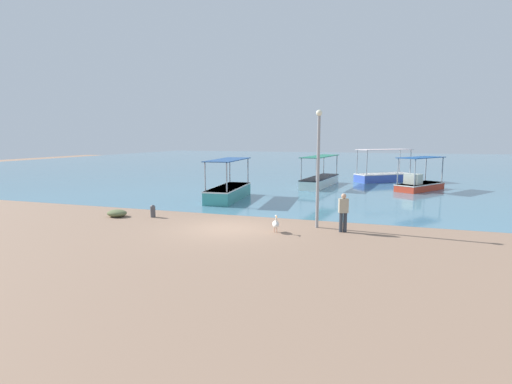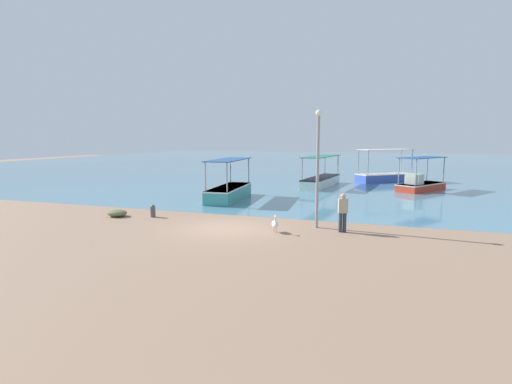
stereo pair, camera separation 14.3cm
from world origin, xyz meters
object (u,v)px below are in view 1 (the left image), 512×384
at_px(fishing_boat_near_left, 229,191).
at_px(fishing_boat_far_left, 383,175).
at_px(mooring_bollard, 153,211).
at_px(lamp_post, 318,162).
at_px(fisherman_standing, 343,211).
at_px(net_pile, 117,213).
at_px(fishing_boat_center, 419,183).
at_px(fishing_boat_far_right, 320,180).
at_px(pelican, 276,224).

bearing_deg(fishing_boat_near_left, fishing_boat_far_left, 56.47).
distance_m(fishing_boat_near_left, fishing_boat_far_left, 17.34).
xyz_separation_m(fishing_boat_near_left, mooring_bollard, (-1.47, -6.69, -0.24)).
distance_m(lamp_post, fisherman_standing, 2.47).
bearing_deg(fishing_boat_far_left, net_pile, -120.81).
bearing_deg(mooring_bollard, fishing_boat_center, 48.37).
bearing_deg(net_pile, fishing_boat_near_left, 65.17).
height_order(fishing_boat_far_left, fisherman_standing, fishing_boat_far_left).
height_order(fishing_boat_far_right, pelican, fishing_boat_far_right).
xyz_separation_m(fisherman_standing, net_pile, (-11.50, -0.26, -0.72)).
relative_size(fisherman_standing, net_pile, 1.63).
height_order(pelican, mooring_bollard, pelican).
height_order(fishing_boat_far_left, net_pile, fishing_boat_far_left).
xyz_separation_m(fishing_boat_far_right, fishing_boat_near_left, (-4.58, -9.06, 0.03)).
height_order(fishing_boat_far_right, fishing_boat_near_left, fishing_boat_near_left).
xyz_separation_m(fishing_boat_far_left, pelican, (-4.15, -22.36, -0.19)).
bearing_deg(fisherman_standing, fishing_boat_center, 75.36).
bearing_deg(fishing_boat_far_right, pelican, -87.15).
bearing_deg(fishing_boat_near_left, fishing_boat_far_right, 63.16).
bearing_deg(pelican, net_pile, 175.20).
relative_size(fishing_boat_near_left, pelican, 7.15).
bearing_deg(pelican, fishing_boat_center, 67.67).
xyz_separation_m(fishing_boat_far_left, lamp_post, (-2.62, -20.85, 2.43)).
height_order(fishing_boat_center, net_pile, fishing_boat_center).
bearing_deg(pelican, lamp_post, 44.58).
height_order(fishing_boat_center, fishing_boat_far_right, fishing_boat_center).
relative_size(fishing_boat_center, fishing_boat_near_left, 0.84).
distance_m(fishing_boat_near_left, fisherman_standing, 10.71).
xyz_separation_m(fishing_boat_far_right, lamp_post, (2.38, -15.45, 2.44)).
height_order(fishing_boat_center, fisherman_standing, fishing_boat_center).
xyz_separation_m(fishing_boat_near_left, lamp_post, (6.96, -6.40, 2.42)).
xyz_separation_m(fishing_boat_far_right, net_pile, (-7.90, -16.23, -0.37)).
height_order(lamp_post, mooring_bollard, lamp_post).
bearing_deg(net_pile, fishing_boat_far_left, 59.19).
height_order(mooring_bollard, net_pile, mooring_bollard).
relative_size(mooring_bollard, fisherman_standing, 0.38).
distance_m(pelican, fisherman_standing, 2.98).
xyz_separation_m(pelican, mooring_bollard, (-6.90, 1.21, -0.03)).
relative_size(fishing_boat_far_right, fisherman_standing, 4.15).
bearing_deg(mooring_bollard, fishing_boat_far_left, 62.41).
xyz_separation_m(fishing_boat_center, fishing_boat_near_left, (-12.28, -8.77, 0.03)).
xyz_separation_m(lamp_post, fisherman_standing, (1.22, -0.51, -2.09)).
xyz_separation_m(fishing_boat_far_right, fisherman_standing, (3.60, -15.96, 0.35)).
bearing_deg(fishing_boat_center, fishing_boat_far_left, 115.45).
distance_m(fishing_boat_far_right, mooring_bollard, 16.87).
distance_m(fishing_boat_far_right, fisherman_standing, 16.37).
bearing_deg(fishing_boat_center, fishing_boat_far_right, 177.91).
bearing_deg(fishing_boat_near_left, net_pile, -114.83).
bearing_deg(mooring_bollard, fisherman_standing, -1.27).
height_order(fishing_boat_far_right, lamp_post, lamp_post).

